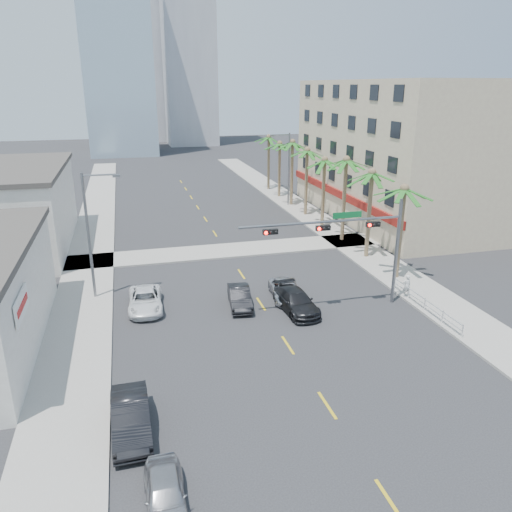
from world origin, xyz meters
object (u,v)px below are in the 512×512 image
at_px(car_parked_near, 165,494).
at_px(car_parked_mid, 131,417).
at_px(car_lane_left, 240,297).
at_px(car_lane_center, 286,290).
at_px(pedestrian, 407,286).
at_px(traffic_signal_mast, 355,237).
at_px(car_parked_far, 145,300).
at_px(car_lane_right, 296,301).

relative_size(car_parked_near, car_parked_mid, 0.80).
xyz_separation_m(car_lane_left, car_lane_center, (3.50, 0.46, -0.05)).
xyz_separation_m(car_lane_center, pedestrian, (8.30, -2.17, 0.35)).
distance_m(traffic_signal_mast, car_parked_far, 14.64).
distance_m(traffic_signal_mast, car_lane_center, 6.39).
relative_size(car_lane_center, car_lane_right, 0.90).
xyz_separation_m(car_parked_mid, car_lane_right, (11.06, 9.98, -0.06)).
relative_size(car_parked_mid, car_parked_far, 0.97).
height_order(car_parked_mid, car_lane_right, car_parked_mid).
relative_size(traffic_signal_mast, car_parked_mid, 2.40).
bearing_deg(car_lane_right, car_parked_far, 159.61).
bearing_deg(car_lane_right, car_parked_near, -128.62).
height_order(car_lane_left, car_lane_right, car_lane_right).
bearing_deg(car_parked_near, car_lane_right, 55.82).
xyz_separation_m(car_parked_near, car_parked_mid, (-1.08, 4.60, 0.13)).
relative_size(car_lane_center, pedestrian, 2.71).
relative_size(car_lane_left, car_lane_right, 0.83).
bearing_deg(car_parked_far, car_parked_mid, -93.08).
relative_size(traffic_signal_mast, car_lane_center, 2.53).
bearing_deg(car_lane_left, car_parked_near, -105.08).
xyz_separation_m(car_lane_left, car_lane_right, (3.50, -1.70, 0.04)).
bearing_deg(car_lane_left, car_parked_far, 176.39).
bearing_deg(pedestrian, car_lane_right, 0.58).
xyz_separation_m(car_parked_far, car_lane_center, (9.80, -0.67, -0.05)).
bearing_deg(traffic_signal_mast, car_parked_near, -134.17).
bearing_deg(car_lane_left, car_parked_mid, -116.30).
xyz_separation_m(traffic_signal_mast, pedestrian, (4.52, 0.41, -4.10)).
xyz_separation_m(car_parked_near, car_lane_right, (9.97, 14.57, 0.07)).
xyz_separation_m(car_parked_far, car_lane_left, (6.30, -1.14, 0.00)).
height_order(traffic_signal_mast, car_parked_far, traffic_signal_mast).
bearing_deg(car_parked_mid, traffic_signal_mast, 31.72).
bearing_deg(traffic_signal_mast, car_parked_far, 166.55).
bearing_deg(car_lane_center, pedestrian, -7.49).
relative_size(car_parked_far, pedestrian, 2.94).
bearing_deg(car_parked_mid, car_lane_left, 56.01).
distance_m(car_parked_far, car_lane_right, 10.20).
relative_size(traffic_signal_mast, pedestrian, 6.86).
xyz_separation_m(car_parked_far, car_lane_right, (9.80, -2.84, 0.04)).
height_order(traffic_signal_mast, pedestrian, traffic_signal_mast).
bearing_deg(car_lane_center, traffic_signal_mast, -27.10).
height_order(car_parked_far, car_lane_left, car_lane_left).
height_order(car_parked_mid, pedestrian, pedestrian).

